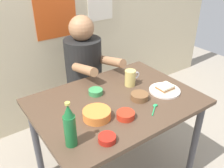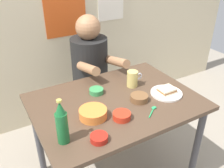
{
  "view_description": "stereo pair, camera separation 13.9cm",
  "coord_description": "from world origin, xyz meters",
  "px_view_note": "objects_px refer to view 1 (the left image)",
  "views": [
    {
      "loc": [
        -0.83,
        -1.12,
        1.64
      ],
      "look_at": [
        0.0,
        0.05,
        0.84
      ],
      "focal_mm": 39.35,
      "sensor_mm": 36.0,
      "label": 1
    },
    {
      "loc": [
        -0.71,
        -1.19,
        1.64
      ],
      "look_at": [
        0.0,
        0.05,
        0.84
      ],
      "focal_mm": 39.35,
      "sensor_mm": 36.0,
      "label": 2
    }
  ],
  "objects_px": {
    "dining_table": "(116,111)",
    "dip_bowl_green": "(96,92)",
    "stool": "(86,101)",
    "sandwich": "(165,87)",
    "person_seated": "(84,62)",
    "plate_orange": "(165,91)",
    "beer_bottle": "(70,126)",
    "beer_mug": "(130,78)"
  },
  "relations": [
    {
      "from": "dip_bowl_green",
      "to": "plate_orange",
      "type": "bearing_deg",
      "value": -31.35
    },
    {
      "from": "dip_bowl_green",
      "to": "stool",
      "type": "bearing_deg",
      "value": 69.85
    },
    {
      "from": "stool",
      "to": "sandwich",
      "type": "xyz_separation_m",
      "value": [
        0.24,
        -0.74,
        0.42
      ]
    },
    {
      "from": "beer_mug",
      "to": "dip_bowl_green",
      "type": "xyz_separation_m",
      "value": [
        -0.28,
        0.04,
        -0.04
      ]
    },
    {
      "from": "beer_bottle",
      "to": "plate_orange",
      "type": "bearing_deg",
      "value": 7.03
    },
    {
      "from": "stool",
      "to": "beer_bottle",
      "type": "distance_m",
      "value": 1.12
    },
    {
      "from": "beer_mug",
      "to": "dip_bowl_green",
      "type": "bearing_deg",
      "value": 171.8
    },
    {
      "from": "beer_mug",
      "to": "beer_bottle",
      "type": "height_order",
      "value": "beer_bottle"
    },
    {
      "from": "dining_table",
      "to": "dip_bowl_green",
      "type": "distance_m",
      "value": 0.2
    },
    {
      "from": "sandwich",
      "to": "beer_bottle",
      "type": "distance_m",
      "value": 0.8
    },
    {
      "from": "stool",
      "to": "person_seated",
      "type": "relative_size",
      "value": 0.63
    },
    {
      "from": "dining_table",
      "to": "dip_bowl_green",
      "type": "xyz_separation_m",
      "value": [
        -0.07,
        0.15,
        0.11
      ]
    },
    {
      "from": "dining_table",
      "to": "sandwich",
      "type": "bearing_deg",
      "value": -17.65
    },
    {
      "from": "dining_table",
      "to": "dip_bowl_green",
      "type": "height_order",
      "value": "dip_bowl_green"
    },
    {
      "from": "stool",
      "to": "sandwich",
      "type": "height_order",
      "value": "sandwich"
    },
    {
      "from": "dining_table",
      "to": "plate_orange",
      "type": "height_order",
      "value": "plate_orange"
    },
    {
      "from": "stool",
      "to": "dining_table",
      "type": "bearing_deg",
      "value": -99.5
    },
    {
      "from": "plate_orange",
      "to": "beer_bottle",
      "type": "xyz_separation_m",
      "value": [
        -0.79,
        -0.1,
        0.11
      ]
    },
    {
      "from": "dining_table",
      "to": "beer_bottle",
      "type": "height_order",
      "value": "beer_bottle"
    },
    {
      "from": "person_seated",
      "to": "plate_orange",
      "type": "bearing_deg",
      "value": -71.64
    },
    {
      "from": "sandwich",
      "to": "person_seated",
      "type": "bearing_deg",
      "value": 108.36
    },
    {
      "from": "sandwich",
      "to": "dip_bowl_green",
      "type": "xyz_separation_m",
      "value": [
        -0.42,
        0.26,
        -0.01
      ]
    },
    {
      "from": "sandwich",
      "to": "beer_mug",
      "type": "distance_m",
      "value": 0.26
    },
    {
      "from": "plate_orange",
      "to": "beer_mug",
      "type": "bearing_deg",
      "value": 123.26
    },
    {
      "from": "person_seated",
      "to": "beer_mug",
      "type": "xyz_separation_m",
      "value": [
        0.1,
        -0.51,
        0.03
      ]
    },
    {
      "from": "dining_table",
      "to": "person_seated",
      "type": "bearing_deg",
      "value": 80.33
    },
    {
      "from": "sandwich",
      "to": "dip_bowl_green",
      "type": "relative_size",
      "value": 1.1
    },
    {
      "from": "beer_mug",
      "to": "beer_bottle",
      "type": "xyz_separation_m",
      "value": [
        -0.65,
        -0.31,
        0.06
      ]
    },
    {
      "from": "dining_table",
      "to": "beer_bottle",
      "type": "distance_m",
      "value": 0.53
    },
    {
      "from": "person_seated",
      "to": "sandwich",
      "type": "relative_size",
      "value": 6.54
    },
    {
      "from": "sandwich",
      "to": "stool",
      "type": "bearing_deg",
      "value": 108.1
    },
    {
      "from": "stool",
      "to": "plate_orange",
      "type": "bearing_deg",
      "value": -71.9
    },
    {
      "from": "beer_bottle",
      "to": "dining_table",
      "type": "bearing_deg",
      "value": 25.14
    },
    {
      "from": "beer_mug",
      "to": "dip_bowl_green",
      "type": "distance_m",
      "value": 0.28
    },
    {
      "from": "dip_bowl_green",
      "to": "dining_table",
      "type": "bearing_deg",
      "value": -63.48
    },
    {
      "from": "beer_bottle",
      "to": "dip_bowl_green",
      "type": "xyz_separation_m",
      "value": [
        0.37,
        0.35,
        -0.1
      ]
    },
    {
      "from": "stool",
      "to": "beer_mug",
      "type": "xyz_separation_m",
      "value": [
        0.1,
        -0.52,
        0.45
      ]
    },
    {
      "from": "dining_table",
      "to": "beer_bottle",
      "type": "bearing_deg",
      "value": -154.86
    },
    {
      "from": "person_seated",
      "to": "dip_bowl_green",
      "type": "xyz_separation_m",
      "value": [
        -0.18,
        -0.47,
        -0.01
      ]
    },
    {
      "from": "dining_table",
      "to": "person_seated",
      "type": "distance_m",
      "value": 0.64
    },
    {
      "from": "beer_mug",
      "to": "beer_bottle",
      "type": "bearing_deg",
      "value": -154.25
    },
    {
      "from": "plate_orange",
      "to": "dip_bowl_green",
      "type": "bearing_deg",
      "value": 148.65
    }
  ]
}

